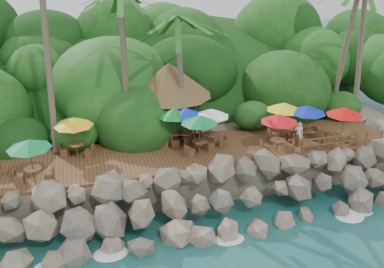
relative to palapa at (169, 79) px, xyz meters
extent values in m
plane|color=#19514F|center=(0.50, -9.82, -5.79)|extent=(140.00, 140.00, 0.00)
cube|color=gray|center=(0.50, 6.18, -4.74)|extent=(32.00, 25.20, 2.10)
ellipsoid|color=#143811|center=(0.50, 13.68, -5.79)|extent=(44.80, 28.00, 15.40)
cube|color=brown|center=(0.50, -3.82, -3.59)|extent=(26.00, 5.00, 0.20)
ellipsoid|color=white|center=(-5.50, -9.52, -5.76)|extent=(1.20, 0.80, 0.06)
ellipsoid|color=white|center=(-2.50, -9.52, -5.76)|extent=(1.20, 0.80, 0.06)
ellipsoid|color=white|center=(0.50, -9.52, -5.76)|extent=(1.20, 0.80, 0.06)
ellipsoid|color=white|center=(3.50, -9.52, -5.76)|extent=(1.20, 0.80, 0.06)
ellipsoid|color=white|center=(6.50, -9.52, -5.76)|extent=(1.20, 0.80, 0.06)
ellipsoid|color=white|center=(9.50, -9.52, -5.76)|extent=(1.20, 0.80, 0.06)
cylinder|color=brown|center=(-7.29, -0.98, 2.75)|extent=(0.87, 2.53, 12.35)
cylinder|color=brown|center=(-2.99, -0.95, 1.09)|extent=(0.56, 0.72, 9.17)
cylinder|color=brown|center=(0.43, -1.41, 0.39)|extent=(0.88, 0.80, 7.76)
ellipsoid|color=#23601E|center=(0.43, -1.41, 4.27)|extent=(6.00, 6.00, 2.40)
cylinder|color=brown|center=(13.57, -1.01, 1.42)|extent=(0.61, 1.75, 9.77)
cylinder|color=brown|center=(12.38, -0.96, 1.45)|extent=(0.88, 1.30, 9.88)
cylinder|color=brown|center=(-1.40, -1.40, -2.29)|extent=(0.16, 0.16, 2.40)
cylinder|color=brown|center=(1.40, -1.40, -2.29)|extent=(0.16, 0.16, 2.40)
cylinder|color=brown|center=(-1.40, 1.40, -2.29)|extent=(0.16, 0.16, 2.40)
cylinder|color=brown|center=(1.40, 1.40, -2.29)|extent=(0.16, 0.16, 2.40)
cone|color=brown|center=(0.00, 0.00, 0.01)|extent=(5.63, 5.63, 2.20)
cylinder|color=brown|center=(0.83, -4.33, -3.09)|extent=(0.09, 0.09, 0.80)
cylinder|color=brown|center=(0.83, -4.33, -2.68)|extent=(0.91, 0.91, 0.05)
cylinder|color=brown|center=(0.83, -4.33, -2.31)|extent=(0.05, 0.05, 2.37)
cone|color=#0D7B3D|center=(0.83, -4.33, -1.28)|extent=(2.27, 2.27, 0.49)
cube|color=brown|center=(0.13, -4.62, -3.24)|extent=(0.59, 0.59, 0.50)
cube|color=brown|center=(1.53, -4.03, -3.24)|extent=(0.59, 0.59, 0.50)
cylinder|color=brown|center=(0.36, -2.88, -3.09)|extent=(0.09, 0.09, 0.80)
cylinder|color=brown|center=(0.36, -2.88, -2.68)|extent=(0.91, 0.91, 0.05)
cylinder|color=brown|center=(0.36, -2.88, -2.31)|extent=(0.05, 0.05, 2.37)
cone|color=#0D2BB3|center=(0.36, -2.88, -1.28)|extent=(2.27, 2.27, 0.49)
cube|color=brown|center=(-0.39, -2.97, -3.24)|extent=(0.50, 0.50, 0.50)
cube|color=brown|center=(1.11, -2.79, -3.24)|extent=(0.50, 0.50, 0.50)
cylinder|color=brown|center=(9.80, -5.41, -3.09)|extent=(0.09, 0.09, 0.80)
cylinder|color=brown|center=(9.80, -5.41, -2.68)|extent=(0.91, 0.91, 0.05)
cylinder|color=brown|center=(9.80, -5.41, -2.31)|extent=(0.05, 0.05, 2.37)
cone|color=red|center=(9.80, -5.41, -1.28)|extent=(2.27, 2.27, 0.49)
cube|color=brown|center=(9.05, -5.31, -3.24)|extent=(0.51, 0.51, 0.50)
cube|color=brown|center=(10.54, -5.52, -3.24)|extent=(0.51, 0.51, 0.50)
cylinder|color=brown|center=(5.40, -5.42, -3.09)|extent=(0.09, 0.09, 0.80)
cylinder|color=brown|center=(5.40, -5.42, -2.68)|extent=(0.91, 0.91, 0.05)
cylinder|color=brown|center=(5.40, -5.42, -2.31)|extent=(0.05, 0.05, 2.37)
cone|color=red|center=(5.40, -5.42, -1.28)|extent=(2.27, 2.27, 0.49)
cube|color=brown|center=(4.66, -5.24, -3.24)|extent=(0.55, 0.55, 0.50)
cube|color=brown|center=(6.13, -5.60, -3.24)|extent=(0.55, 0.55, 0.50)
cylinder|color=brown|center=(7.80, -4.47, -3.09)|extent=(0.09, 0.09, 0.80)
cylinder|color=brown|center=(7.80, -4.47, -2.68)|extent=(0.91, 0.91, 0.05)
cylinder|color=brown|center=(7.80, -4.47, -2.31)|extent=(0.05, 0.05, 2.37)
cone|color=#0C23A7|center=(7.80, -4.47, -1.28)|extent=(2.27, 2.27, 0.49)
cube|color=brown|center=(7.11, -4.79, -3.24)|extent=(0.60, 0.60, 0.50)
cube|color=brown|center=(8.48, -4.15, -3.24)|extent=(0.60, 0.60, 0.50)
cylinder|color=brown|center=(-0.32, -2.73, -3.09)|extent=(0.09, 0.09, 0.80)
cylinder|color=brown|center=(-0.32, -2.73, -2.68)|extent=(0.91, 0.91, 0.05)
cylinder|color=brown|center=(-0.32, -2.73, -2.31)|extent=(0.05, 0.05, 2.37)
cone|color=#0C7026|center=(-0.32, -2.73, -1.28)|extent=(2.27, 2.27, 0.49)
cube|color=brown|center=(-1.06, -2.84, -3.24)|extent=(0.52, 0.52, 0.50)
cube|color=brown|center=(0.43, -2.61, -3.24)|extent=(0.52, 0.52, 0.50)
cylinder|color=brown|center=(6.65, -3.57, -3.09)|extent=(0.09, 0.09, 0.80)
cylinder|color=brown|center=(6.65, -3.57, -2.68)|extent=(0.91, 0.91, 0.05)
cylinder|color=brown|center=(6.65, -3.57, -2.31)|extent=(0.05, 0.05, 2.37)
cone|color=yellow|center=(6.65, -3.57, -1.28)|extent=(2.27, 2.27, 0.49)
cube|color=brown|center=(5.90, -3.68, -3.24)|extent=(0.51, 0.51, 0.50)
cube|color=brown|center=(7.40, -3.47, -3.24)|extent=(0.51, 0.51, 0.50)
cylinder|color=brown|center=(-8.51, -5.36, -3.09)|extent=(0.09, 0.09, 0.80)
cylinder|color=brown|center=(-8.51, -5.36, -2.68)|extent=(0.91, 0.91, 0.05)
cylinder|color=brown|center=(-8.51, -5.36, -2.31)|extent=(0.05, 0.05, 2.37)
cone|color=#0D7C3F|center=(-8.51, -5.36, -1.28)|extent=(2.27, 2.27, 0.49)
cube|color=brown|center=(-9.26, -5.27, -3.24)|extent=(0.50, 0.50, 0.50)
cube|color=brown|center=(-7.76, -5.45, -3.24)|extent=(0.50, 0.50, 0.50)
cylinder|color=brown|center=(1.80, -3.44, -3.09)|extent=(0.09, 0.09, 0.80)
cylinder|color=brown|center=(1.80, -3.44, -2.68)|extent=(0.91, 0.91, 0.05)
cylinder|color=brown|center=(1.80, -3.44, -2.31)|extent=(0.05, 0.05, 2.37)
cone|color=white|center=(1.80, -3.44, -1.28)|extent=(2.27, 2.27, 0.49)
cube|color=brown|center=(1.07, -3.24, -3.24)|extent=(0.56, 0.56, 0.50)
cube|color=brown|center=(2.53, -3.64, -3.24)|extent=(0.56, 0.56, 0.50)
cylinder|color=brown|center=(-6.28, -2.81, -3.09)|extent=(0.09, 0.09, 0.80)
cylinder|color=brown|center=(-6.28, -2.81, -2.68)|extent=(0.91, 0.91, 0.05)
cylinder|color=brown|center=(-6.28, -2.81, -2.31)|extent=(0.05, 0.05, 2.37)
cone|color=yellow|center=(-6.28, -2.81, -1.28)|extent=(2.27, 2.27, 0.49)
cube|color=brown|center=(-6.98, -2.52, -3.24)|extent=(0.59, 0.59, 0.50)
cube|color=brown|center=(-5.59, -3.11, -3.24)|extent=(0.59, 0.59, 0.50)
cylinder|color=brown|center=(6.67, -6.17, -2.99)|extent=(0.10, 0.10, 1.00)
cylinder|color=brown|center=(7.77, -6.17, -2.99)|extent=(0.10, 0.10, 1.00)
cylinder|color=brown|center=(8.87, -6.17, -2.99)|extent=(0.10, 0.10, 1.00)
cylinder|color=brown|center=(9.97, -6.17, -2.99)|extent=(0.10, 0.10, 1.00)
cylinder|color=brown|center=(11.07, -6.17, -2.99)|extent=(0.10, 0.10, 1.00)
cylinder|color=brown|center=(12.17, -6.17, -2.99)|extent=(0.10, 0.10, 1.00)
cube|color=brown|center=(10.52, -6.17, -2.54)|extent=(8.30, 0.06, 0.06)
cube|color=brown|center=(10.52, -6.17, -2.94)|extent=(8.30, 0.06, 0.06)
imported|color=white|center=(7.12, -4.84, -2.70)|extent=(0.68, 0.58, 1.59)
camera|label=1|loc=(-5.57, -25.90, 7.46)|focal=38.73mm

